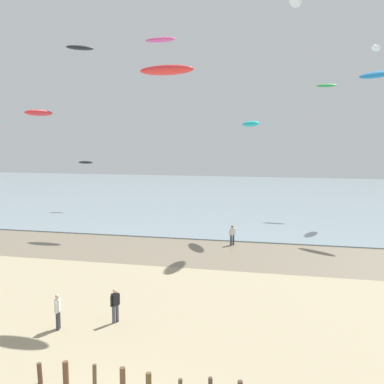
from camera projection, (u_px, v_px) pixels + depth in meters
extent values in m
cube|color=#7A6D59|center=(214.00, 253.00, 34.84)|extent=(120.00, 8.83, 0.01)
cube|color=#7F939E|center=(255.00, 194.00, 73.01)|extent=(160.00, 70.00, 0.10)
cylinder|color=brown|center=(40.00, 373.00, 16.11)|extent=(0.20, 0.19, 0.80)
cylinder|color=brown|center=(66.00, 374.00, 15.87)|extent=(0.23, 0.23, 0.98)
cylinder|color=brown|center=(95.00, 378.00, 15.66)|extent=(0.15, 0.18, 0.98)
cylinder|color=brown|center=(123.00, 381.00, 15.46)|extent=(0.21, 0.21, 0.97)
cylinder|color=#383842|center=(233.00, 240.00, 37.62)|extent=(0.16, 0.16, 0.88)
cylinder|color=#383842|center=(231.00, 240.00, 37.57)|extent=(0.16, 0.16, 0.88)
cube|color=white|center=(232.00, 232.00, 37.51)|extent=(0.42, 0.36, 0.60)
sphere|color=brown|center=(232.00, 227.00, 37.46)|extent=(0.22, 0.22, 0.22)
cylinder|color=white|center=(235.00, 232.00, 37.58)|extent=(0.09, 0.09, 0.52)
cylinder|color=white|center=(230.00, 232.00, 37.45)|extent=(0.09, 0.09, 0.52)
cylinder|color=#4C4C56|center=(114.00, 314.00, 21.47)|extent=(0.16, 0.16, 0.88)
cylinder|color=#4C4C56|center=(117.00, 313.00, 21.63)|extent=(0.16, 0.16, 0.88)
cube|color=black|center=(115.00, 299.00, 21.47)|extent=(0.37, 0.42, 0.60)
sphere|color=beige|center=(115.00, 291.00, 21.42)|extent=(0.22, 0.22, 0.22)
cylinder|color=black|center=(111.00, 302.00, 21.29)|extent=(0.09, 0.09, 0.52)
cylinder|color=black|center=(119.00, 299.00, 21.65)|extent=(0.09, 0.09, 0.52)
cylinder|color=#383842|center=(58.00, 321.00, 20.67)|extent=(0.16, 0.16, 0.88)
cylinder|color=#383842|center=(59.00, 319.00, 20.89)|extent=(0.16, 0.16, 0.88)
cube|color=white|center=(58.00, 305.00, 20.70)|extent=(0.31, 0.40, 0.60)
sphere|color=beige|center=(57.00, 297.00, 20.65)|extent=(0.22, 0.22, 0.22)
cylinder|color=white|center=(56.00, 308.00, 20.46)|extent=(0.09, 0.09, 0.52)
cylinder|color=white|center=(59.00, 304.00, 20.94)|extent=(0.09, 0.09, 0.52)
ellipsoid|color=white|center=(295.00, 1.00, 39.67)|extent=(1.41, 3.59, 0.63)
ellipsoid|color=red|center=(166.00, 70.00, 24.66)|extent=(3.31, 1.37, 0.65)
ellipsoid|color=green|center=(327.00, 86.00, 53.29)|extent=(2.53, 1.13, 0.54)
ellipsoid|color=#19B2B7|center=(251.00, 124.00, 40.90)|extent=(2.52, 3.55, 0.63)
ellipsoid|color=black|center=(80.00, 48.00, 47.61)|extent=(2.97, 2.49, 0.48)
ellipsoid|color=white|center=(376.00, 48.00, 49.20)|extent=(1.95, 3.21, 0.60)
ellipsoid|color=red|center=(39.00, 113.00, 44.40)|extent=(2.40, 3.37, 0.83)
ellipsoid|color=#2384D1|center=(376.00, 75.00, 41.37)|extent=(3.56, 3.08, 0.99)
ellipsoid|color=black|center=(86.00, 162.00, 56.42)|extent=(1.98, 0.72, 0.50)
ellipsoid|color=#E54C99|center=(160.00, 40.00, 45.94)|extent=(3.38, 1.31, 0.63)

